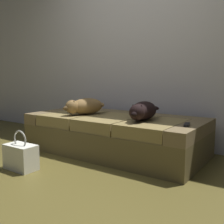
# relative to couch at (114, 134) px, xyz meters

# --- Properties ---
(ground_plane) EXTENTS (10.00, 10.00, 0.00)m
(ground_plane) POSITION_rel_couch_xyz_m (0.00, -1.07, -0.21)
(ground_plane) COLOR brown
(back_wall) EXTENTS (6.40, 0.10, 2.80)m
(back_wall) POSITION_rel_couch_xyz_m (0.00, 0.63, 1.19)
(back_wall) COLOR silver
(back_wall) RESTS_ON ground
(couch) EXTENTS (2.02, 0.95, 0.43)m
(couch) POSITION_rel_couch_xyz_m (0.00, 0.00, 0.00)
(couch) COLOR brown
(couch) RESTS_ON ground
(dog_tan) EXTENTS (0.36, 0.55, 0.19)m
(dog_tan) POSITION_rel_couch_xyz_m (-0.35, -0.11, 0.31)
(dog_tan) COLOR olive
(dog_tan) RESTS_ON couch
(dog_dark) EXTENTS (0.30, 0.56, 0.19)m
(dog_dark) POSITION_rel_couch_xyz_m (0.41, -0.08, 0.31)
(dog_dark) COLOR black
(dog_dark) RESTS_ON couch
(tv_remote) EXTENTS (0.08, 0.16, 0.02)m
(tv_remote) POSITION_rel_couch_xyz_m (0.89, -0.13, 0.23)
(tv_remote) COLOR black
(tv_remote) RESTS_ON couch
(handbag) EXTENTS (0.32, 0.18, 0.38)m
(handbag) POSITION_rel_couch_xyz_m (-0.41, -0.99, -0.09)
(handbag) COLOR white
(handbag) RESTS_ON ground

